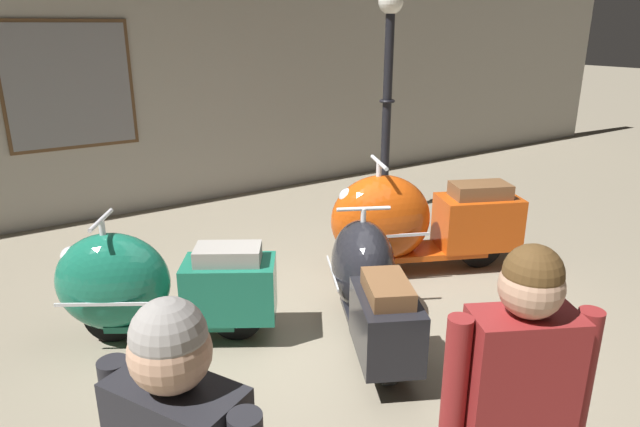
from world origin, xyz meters
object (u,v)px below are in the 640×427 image
Objects in this scene: scooter_0 at (149,286)px; visitor_0 at (513,421)px; scooter_1 at (369,283)px; scooter_2 at (411,222)px; lamppost at (387,92)px.

scooter_0 is 1.00× the size of visitor_0.
scooter_1 is at bearing -178.58° from scooter_0.
scooter_2 is 2.12m from lamppost.
scooter_0 is 1.65m from scooter_1.
scooter_1 is 0.59× the size of lamppost.
scooter_1 is 3.26m from lamppost.
visitor_0 is (-1.97, -2.71, 0.43)m from scooter_2.
scooter_0 is 3.91m from lamppost.
scooter_1 is 0.84× the size of scooter_2.
scooter_2 is at bearing -151.08° from scooter_0.
visitor_0 is (0.50, -2.83, 0.49)m from scooter_0.
lamppost is at bearing -125.27° from scooter_0.
scooter_1 is at bearing 2.44° from visitor_0.
scooter_2 is at bearing -8.97° from visitor_0.
scooter_0 is 2.48m from scooter_2.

